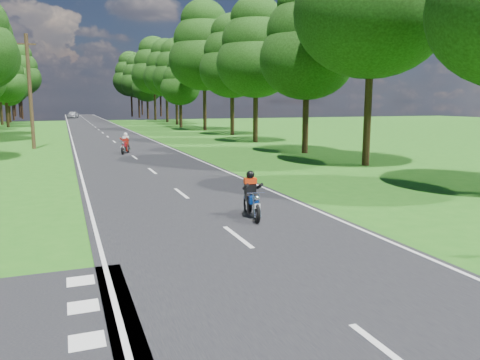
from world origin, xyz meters
name	(u,v)px	position (x,y,z in m)	size (l,w,h in m)	color
ground	(271,263)	(0.00, 0.00, 0.00)	(160.00, 160.00, 0.00)	#226216
main_road	(99,130)	(0.00, 50.00, 0.01)	(7.00, 140.00, 0.02)	black
road_markings	(99,131)	(-0.14, 48.13, 0.02)	(7.40, 140.00, 0.01)	silver
treeline	(101,65)	(1.43, 60.06, 8.25)	(40.00, 115.35, 14.78)	black
telegraph_pole	(30,91)	(-6.00, 28.00, 4.07)	(1.20, 0.26, 8.00)	#382616
rider_near_blue	(252,194)	(1.07, 3.72, 0.70)	(0.55, 1.64, 1.36)	navy
rider_far_red	(125,143)	(-0.23, 22.45, 0.69)	(0.54, 1.61, 1.34)	#B60E21
distant_car	(73,115)	(-2.05, 91.99, 0.73)	(1.68, 4.18, 1.42)	silver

